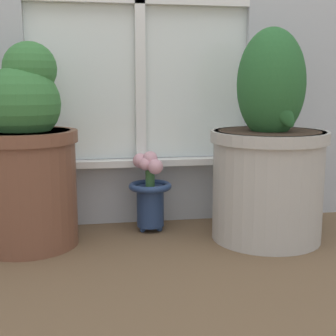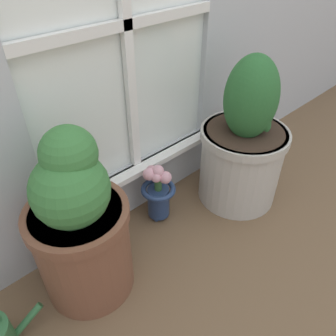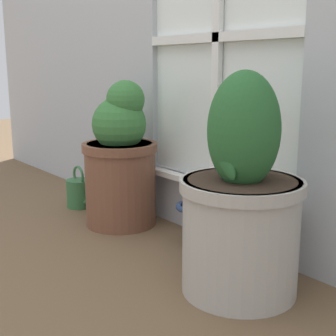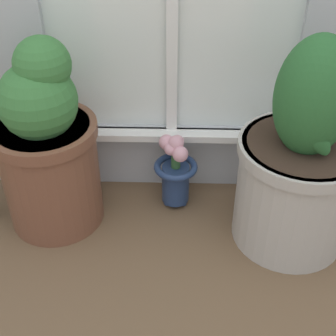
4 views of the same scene
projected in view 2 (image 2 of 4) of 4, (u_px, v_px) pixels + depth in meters
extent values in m
plane|color=brown|center=(253.00, 295.00, 1.18)|extent=(10.00, 10.00, 0.00)
cube|color=#B2B7BC|center=(136.00, 183.00, 1.49)|extent=(0.80, 0.05, 0.24)
cube|color=white|center=(121.00, 23.00, 1.08)|extent=(0.80, 0.02, 1.13)
cube|color=white|center=(126.00, 24.00, 1.06)|extent=(0.04, 0.02, 1.13)
cube|color=white|center=(126.00, 24.00, 1.06)|extent=(0.80, 0.02, 0.04)
cube|color=white|center=(141.00, 168.00, 1.40)|extent=(0.86, 0.06, 0.02)
cylinder|color=brown|center=(85.00, 249.00, 1.12)|extent=(0.31, 0.31, 0.37)
cylinder|color=brown|center=(76.00, 214.00, 1.01)|extent=(0.33, 0.33, 0.04)
cylinder|color=#38281E|center=(76.00, 211.00, 1.01)|extent=(0.29, 0.29, 0.01)
sphere|color=#387538|center=(70.00, 190.00, 0.95)|extent=(0.24, 0.24, 0.24)
sphere|color=#387538|center=(69.00, 154.00, 0.91)|extent=(0.17, 0.17, 0.17)
ellipsoid|color=#387538|center=(90.00, 181.00, 1.00)|extent=(0.05, 0.16, 0.17)
cylinder|color=#B7B2A8|center=(240.00, 165.00, 1.50)|extent=(0.36, 0.36, 0.36)
cylinder|color=#B7B2A8|center=(245.00, 134.00, 1.40)|extent=(0.38, 0.38, 0.04)
cylinder|color=#38281E|center=(245.00, 132.00, 1.39)|extent=(0.33, 0.33, 0.01)
ellipsoid|color=#28602D|center=(251.00, 98.00, 1.30)|extent=(0.22, 0.22, 0.35)
ellipsoid|color=#28602D|center=(265.00, 121.00, 1.29)|extent=(0.13, 0.03, 0.16)
sphere|color=navy|center=(154.00, 210.00, 1.51)|extent=(0.02, 0.02, 0.02)
sphere|color=navy|center=(156.00, 219.00, 1.46)|extent=(0.02, 0.02, 0.02)
sphere|color=navy|center=(166.00, 213.00, 1.49)|extent=(0.02, 0.02, 0.02)
cylinder|color=navy|center=(159.00, 201.00, 1.44)|extent=(0.10, 0.10, 0.14)
torus|color=navy|center=(158.00, 189.00, 1.40)|extent=(0.15, 0.15, 0.02)
cylinder|color=#386633|center=(158.00, 182.00, 1.37)|extent=(0.03, 0.03, 0.08)
sphere|color=#DB9EAD|center=(158.00, 171.00, 1.34)|extent=(0.05, 0.05, 0.05)
sphere|color=#DB9EAD|center=(152.00, 170.00, 1.38)|extent=(0.04, 0.04, 0.04)
sphere|color=#DB9EAD|center=(149.00, 174.00, 1.34)|extent=(0.05, 0.05, 0.05)
sphere|color=#DB9EAD|center=(155.00, 178.00, 1.33)|extent=(0.04, 0.04, 0.04)
sphere|color=#DB9EAD|center=(165.00, 177.00, 1.34)|extent=(0.05, 0.05, 0.05)
cylinder|color=#336B3D|center=(28.00, 319.00, 1.05)|extent=(0.11, 0.02, 0.08)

